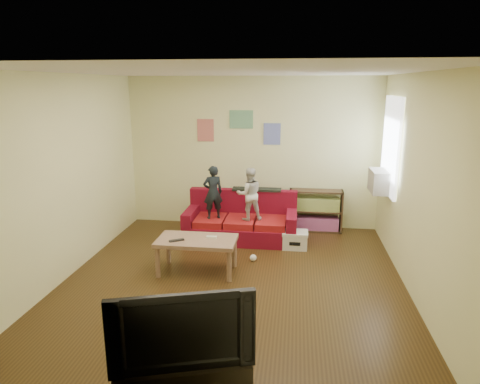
# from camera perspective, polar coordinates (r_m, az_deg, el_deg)

# --- Properties ---
(room_shell) EXTENTS (4.52, 5.02, 2.72)m
(room_shell) POSITION_cam_1_polar(r_m,az_deg,el_deg) (5.31, -1.13, 1.04)
(room_shell) COLOR #422C12
(room_shell) RESTS_ON ground
(sofa) EXTENTS (1.86, 0.85, 0.82)m
(sofa) POSITION_cam_1_polar(r_m,az_deg,el_deg) (7.27, 0.20, -4.12)
(sofa) COLOR maroon
(sofa) RESTS_ON ground
(child_a) EXTENTS (0.38, 0.32, 0.89)m
(child_a) POSITION_cam_1_polar(r_m,az_deg,el_deg) (7.02, -3.63, -0.04)
(child_a) COLOR black
(child_a) RESTS_ON sofa
(child_b) EXTENTS (0.50, 0.44, 0.87)m
(child_b) POSITION_cam_1_polar(r_m,az_deg,el_deg) (6.94, 1.24, -0.28)
(child_b) COLOR silver
(child_b) RESTS_ON sofa
(coffee_table) EXTENTS (1.09, 0.60, 0.49)m
(coffee_table) POSITION_cam_1_polar(r_m,az_deg,el_deg) (5.97, -5.79, -6.86)
(coffee_table) COLOR #99735C
(coffee_table) RESTS_ON ground
(remote) EXTENTS (0.20, 0.15, 0.02)m
(remote) POSITION_cam_1_polar(r_m,az_deg,el_deg) (5.89, -8.45, -6.39)
(remote) COLOR black
(remote) RESTS_ON coffee_table
(game_controller) EXTENTS (0.15, 0.04, 0.03)m
(game_controller) POSITION_cam_1_polar(r_m,az_deg,el_deg) (5.94, -3.81, -6.04)
(game_controller) COLOR white
(game_controller) RESTS_ON coffee_table
(bookshelf) EXTENTS (0.93, 0.28, 0.75)m
(bookshelf) POSITION_cam_1_polar(r_m,az_deg,el_deg) (7.74, 10.01, -2.73)
(bookshelf) COLOR #493622
(bookshelf) RESTS_ON ground
(window) EXTENTS (0.04, 1.08, 1.48)m
(window) POSITION_cam_1_polar(r_m,az_deg,el_deg) (6.97, 19.47, 5.82)
(window) COLOR white
(window) RESTS_ON room_shell
(ac_unit) EXTENTS (0.28, 0.55, 0.35)m
(ac_unit) POSITION_cam_1_polar(r_m,az_deg,el_deg) (7.04, 18.15, 1.37)
(ac_unit) COLOR #B7B2A3
(ac_unit) RESTS_ON window
(artwork_left) EXTENTS (0.30, 0.01, 0.40)m
(artwork_left) POSITION_cam_1_polar(r_m,az_deg,el_deg) (7.81, -4.62, 8.21)
(artwork_left) COLOR #D87266
(artwork_left) RESTS_ON room_shell
(artwork_center) EXTENTS (0.42, 0.01, 0.32)m
(artwork_center) POSITION_cam_1_polar(r_m,az_deg,el_deg) (7.68, 0.16, 9.65)
(artwork_center) COLOR #72B27F
(artwork_center) RESTS_ON room_shell
(artwork_right) EXTENTS (0.30, 0.01, 0.38)m
(artwork_right) POSITION_cam_1_polar(r_m,az_deg,el_deg) (7.65, 4.29, 7.72)
(artwork_right) COLOR #727FCC
(artwork_right) RESTS_ON room_shell
(file_box) EXTENTS (0.41, 0.31, 0.28)m
(file_box) POSITION_cam_1_polar(r_m,az_deg,el_deg) (6.93, 7.33, -6.32)
(file_box) COLOR white
(file_box) RESTS_ON ground
(tv_stand) EXTENTS (1.14, 0.66, 0.40)m
(tv_stand) POSITION_cam_1_polar(r_m,az_deg,el_deg) (3.82, -7.50, -23.96)
(tv_stand) COLOR black
(tv_stand) RESTS_ON ground
(television) EXTENTS (1.12, 0.47, 0.65)m
(television) POSITION_cam_1_polar(r_m,az_deg,el_deg) (3.52, -7.79, -17.20)
(television) COLOR black
(television) RESTS_ON tv_stand
(tissue) EXTENTS (0.11, 0.11, 0.10)m
(tissue) POSITION_cam_1_polar(r_m,az_deg,el_deg) (6.43, 1.77, -8.77)
(tissue) COLOR white
(tissue) RESTS_ON ground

